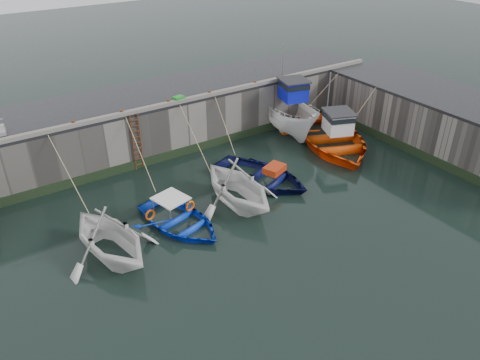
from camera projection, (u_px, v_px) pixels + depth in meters
ground at (277, 250)px, 19.85m from camera, size 120.00×120.00×0.00m
quay_back at (151, 120)px, 28.06m from camera, size 30.00×5.00×3.00m
quay_right at (446, 122)px, 27.80m from camera, size 5.00×15.00×3.00m
road_back at (149, 95)px, 27.26m from camera, size 30.00×5.00×0.16m
road_right at (452, 97)px, 27.00m from camera, size 5.00×15.00×0.16m
kerb_back at (166, 104)px, 25.48m from camera, size 30.00×0.30×0.20m
algae_back at (172, 155)px, 26.87m from camera, size 30.00×0.08×0.50m
algae_right at (414, 151)px, 27.22m from camera, size 0.08×15.00×0.50m
ladder at (137, 142)px, 25.21m from camera, size 0.51×0.08×3.20m
boat_near_white at (112, 256)px, 19.51m from camera, size 5.01×5.54×2.55m
boat_near_white_rope at (79, 206)px, 22.74m from camera, size 0.04×4.77×3.10m
boat_near_blue at (180, 225)px, 21.36m from camera, size 4.38×5.34×0.97m
boat_near_blue_rope at (142, 185)px, 24.46m from camera, size 0.04×4.48×3.10m
boat_near_blacktrim at (237, 203)px, 22.95m from camera, size 4.42×5.09×2.64m
boat_near_blacktrim_rope at (195, 168)px, 26.02m from camera, size 0.04×4.41×3.10m
boat_near_navy at (261, 181)px, 24.76m from camera, size 5.61×6.51×1.13m
boat_near_navy_rope at (224, 154)px, 27.45m from camera, size 0.04×3.60×3.10m
boat_far_white at (288, 114)px, 29.90m from camera, size 4.19×7.21×5.62m
boat_far_orange at (332, 138)px, 28.17m from camera, size 7.70×8.88×4.54m
fish_crate at (179, 99)px, 25.96m from camera, size 0.65×0.52×0.33m
bollard_a at (74, 123)px, 23.15m from camera, size 0.18×0.18×0.28m
bollard_b at (122, 113)px, 24.34m from camera, size 0.18×0.18×0.28m
bollard_c at (168, 102)px, 25.63m from camera, size 0.18×0.18×0.28m
bollard_d at (209, 93)px, 26.87m from camera, size 0.18×0.18×0.28m
bollard_e at (255, 83)px, 28.40m from camera, size 0.18×0.18×0.28m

